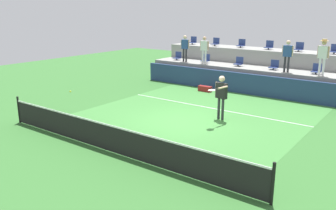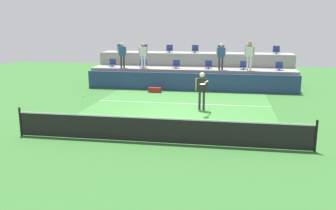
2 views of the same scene
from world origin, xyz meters
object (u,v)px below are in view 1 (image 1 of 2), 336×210
at_px(stadium_chair_upper_mid_left, 241,44).
at_px(stadium_chair_lower_right, 317,70).
at_px(tennis_ball, 70,92).
at_px(stadium_chair_upper_right, 335,50).
at_px(stadium_chair_upper_center, 269,46).
at_px(stadium_chair_lower_far_left, 178,56).
at_px(spectator_with_hat, 323,53).
at_px(spectator_in_grey, 204,48).
at_px(spectator_leaning_on_rail, 185,46).
at_px(equipment_bag, 205,89).
at_px(stadium_chair_lower_mid_right, 274,66).
at_px(stadium_chair_lower_left, 206,59).
at_px(stadium_chair_upper_far_left, 193,41).
at_px(stadium_chair_upper_left, 216,42).
at_px(spectator_in_white, 287,53).
at_px(stadium_chair_lower_mid_left, 239,62).
at_px(stadium_chair_upper_mid_right, 299,48).
at_px(tennis_player, 221,93).

bearing_deg(stadium_chair_upper_mid_left, stadium_chair_lower_right, -19.80).
bearing_deg(tennis_ball, stadium_chair_upper_right, 61.09).
height_order(stadium_chair_lower_right, stadium_chair_upper_center, stadium_chair_upper_center).
relative_size(stadium_chair_lower_far_left, spectator_with_hat, 0.29).
bearing_deg(spectator_in_grey, stadium_chair_lower_far_left, 170.08).
bearing_deg(spectator_leaning_on_rail, equipment_bag, -33.87).
bearing_deg(stadium_chair_lower_mid_right, stadium_chair_lower_left, 180.00).
height_order(stadium_chair_upper_far_left, stadium_chair_upper_right, same).
height_order(stadium_chair_upper_far_left, stadium_chair_upper_left, same).
xyz_separation_m(stadium_chair_lower_mid_right, stadium_chair_upper_left, (-4.61, 1.80, 0.85)).
distance_m(stadium_chair_lower_left, stadium_chair_upper_right, 7.10).
bearing_deg(tennis_ball, spectator_in_white, 63.69).
xyz_separation_m(stadium_chair_upper_mid_left, stadium_chair_upper_right, (5.37, 0.00, 0.00)).
height_order(stadium_chair_lower_left, spectator_leaning_on_rail, spectator_leaning_on_rail).
height_order(stadium_chair_upper_far_left, stadium_chair_upper_center, same).
relative_size(stadium_chair_upper_mid_left, spectator_in_grey, 0.33).
bearing_deg(spectator_in_white, stadium_chair_upper_center, 129.73).
height_order(stadium_chair_lower_left, stadium_chair_lower_mid_left, same).
bearing_deg(stadium_chair_lower_mid_right, stadium_chair_upper_mid_right, 68.57).
height_order(stadium_chair_lower_right, equipment_bag, stadium_chair_lower_right).
relative_size(stadium_chair_upper_far_left, stadium_chair_upper_left, 1.00).
relative_size(stadium_chair_lower_right, spectator_in_grey, 0.33).
height_order(stadium_chair_upper_center, tennis_ball, stadium_chair_upper_center).
height_order(stadium_chair_lower_far_left, stadium_chair_upper_far_left, stadium_chair_upper_far_left).
bearing_deg(equipment_bag, tennis_ball, -97.36).
xyz_separation_m(stadium_chair_upper_left, stadium_chair_upper_center, (3.57, 0.00, 0.00)).
bearing_deg(stadium_chair_lower_right, spectator_in_grey, -176.54).
relative_size(stadium_chair_lower_mid_right, spectator_leaning_on_rail, 0.32).
height_order(stadium_chair_upper_right, spectator_with_hat, spectator_with_hat).
distance_m(stadium_chair_lower_mid_left, stadium_chair_upper_mid_right, 3.41).
relative_size(stadium_chair_upper_mid_left, equipment_bag, 0.68).
distance_m(stadium_chair_upper_far_left, equipment_bag, 5.50).
relative_size(stadium_chair_upper_left, stadium_chair_upper_right, 1.00).
bearing_deg(equipment_bag, stadium_chair_lower_mid_right, 33.79).
xyz_separation_m(stadium_chair_lower_far_left, stadium_chair_upper_mid_left, (3.53, 1.80, 0.85)).
bearing_deg(stadium_chair_upper_left, tennis_player, -59.41).
distance_m(stadium_chair_lower_right, stadium_chair_upper_mid_left, 5.38).
bearing_deg(stadium_chair_lower_mid_left, stadium_chair_lower_left, 180.00).
xyz_separation_m(stadium_chair_lower_mid_right, spectator_in_white, (0.78, -0.38, 0.76)).
xyz_separation_m(stadium_chair_lower_mid_left, equipment_bag, (-0.99, -2.04, -1.31)).
relative_size(stadium_chair_upper_far_left, equipment_bag, 0.68).
distance_m(tennis_player, spectator_leaning_on_rail, 8.08).
height_order(spectator_leaning_on_rail, spectator_with_hat, spectator_with_hat).
bearing_deg(stadium_chair_upper_far_left, stadium_chair_upper_right, 0.00).
height_order(stadium_chair_lower_far_left, stadium_chair_upper_mid_right, stadium_chair_upper_mid_right).
height_order(stadium_chair_upper_right, spectator_in_grey, spectator_in_grey).
height_order(stadium_chair_lower_mid_right, spectator_in_grey, spectator_in_grey).
bearing_deg(stadium_chair_upper_mid_right, spectator_with_hat, -50.68).
relative_size(spectator_in_white, equipment_bag, 2.15).
relative_size(stadium_chair_lower_right, spectator_with_hat, 0.29).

